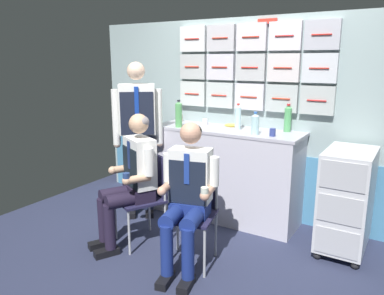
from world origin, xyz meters
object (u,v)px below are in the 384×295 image
at_px(service_trolley, 346,199).
at_px(snack_banana, 232,125).
at_px(crew_member_left, 132,175).
at_px(crew_member_standing, 138,126).
at_px(espresso_cup_small, 180,118).
at_px(folding_chair_left, 148,189).
at_px(crew_member_right, 187,192).
at_px(water_bottle_tall, 238,117).
at_px(folding_chair_right, 194,202).

height_order(service_trolley, snack_banana, snack_banana).
height_order(crew_member_left, crew_member_standing, crew_member_standing).
relative_size(crew_member_left, snack_banana, 7.21).
bearing_deg(snack_banana, espresso_cup_small, 178.15).
xyz_separation_m(folding_chair_left, crew_member_right, (0.58, -0.22, 0.15)).
bearing_deg(espresso_cup_small, folding_chair_left, -72.76).
bearing_deg(folding_chair_left, espresso_cup_small, 107.24).
distance_m(crew_member_left, snack_banana, 1.29).
xyz_separation_m(folding_chair_left, espresso_cup_small, (-0.32, 1.04, 0.52)).
bearing_deg(crew_member_standing, crew_member_right, -32.25).
height_order(crew_member_left, crew_member_right, crew_member_left).
distance_m(crew_member_left, water_bottle_tall, 1.28).
bearing_deg(snack_banana, crew_member_right, -80.76).
bearing_deg(folding_chair_left, snack_banana, 69.50).
distance_m(service_trolley, crew_member_standing, 2.19).
xyz_separation_m(crew_member_right, snack_banana, (-0.20, 1.24, 0.35)).
height_order(folding_chair_right, water_bottle_tall, water_bottle_tall).
bearing_deg(folding_chair_right, service_trolley, 36.60).
relative_size(folding_chair_left, espresso_cup_small, 10.30).
bearing_deg(snack_banana, crew_member_standing, -145.88).
bearing_deg(water_bottle_tall, crew_member_left, -117.95).
bearing_deg(espresso_cup_small, crew_member_left, -78.21).
height_order(service_trolley, crew_member_left, crew_member_left).
bearing_deg(water_bottle_tall, crew_member_standing, -153.40).
height_order(folding_chair_left, snack_banana, snack_banana).
xyz_separation_m(folding_chair_left, water_bottle_tall, (0.49, 0.92, 0.60)).
bearing_deg(folding_chair_right, crew_member_left, -172.80).
distance_m(crew_member_standing, espresso_cup_small, 0.62).
distance_m(service_trolley, water_bottle_tall, 1.32).
relative_size(crew_member_right, crew_member_standing, 0.72).
relative_size(crew_member_left, crew_member_right, 1.01).
xyz_separation_m(service_trolley, folding_chair_right, (-1.10, -0.82, 0.01)).
bearing_deg(snack_banana, folding_chair_right, -81.44).
bearing_deg(crew_member_standing, espresso_cup_small, 76.02).
distance_m(service_trolley, folding_chair_right, 1.37).
height_order(folding_chair_right, espresso_cup_small, espresso_cup_small).
xyz_separation_m(folding_chair_right, snack_banana, (-0.16, 1.08, 0.49)).
relative_size(folding_chair_right, snack_banana, 4.90).
distance_m(service_trolley, espresso_cup_small, 2.05).
xyz_separation_m(service_trolley, crew_member_left, (-1.72, -0.89, 0.17)).
xyz_separation_m(folding_chair_right, water_bottle_tall, (-0.05, 0.98, 0.60)).
distance_m(folding_chair_right, snack_banana, 1.20).
distance_m(service_trolley, crew_member_left, 1.94).
height_order(folding_chair_left, crew_member_right, crew_member_right).
bearing_deg(crew_member_left, crew_member_standing, 124.18).
relative_size(crew_member_left, folding_chair_right, 1.47).
bearing_deg(water_bottle_tall, espresso_cup_small, 171.71).
xyz_separation_m(service_trolley, folding_chair_left, (-1.64, -0.75, 0.01)).
bearing_deg(crew_member_standing, service_trolley, 8.43).
height_order(folding_chair_left, crew_member_standing, crew_member_standing).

